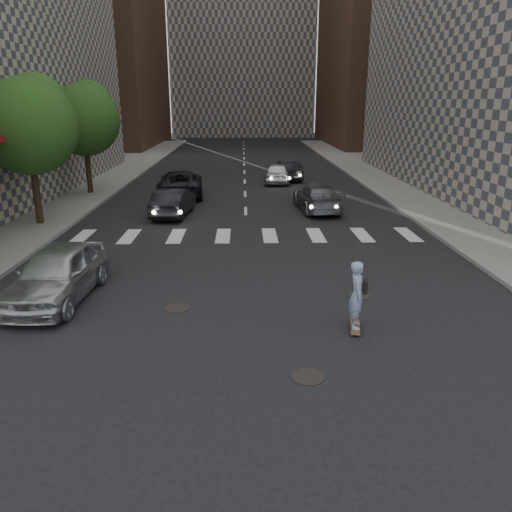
% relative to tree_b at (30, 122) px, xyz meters
% --- Properties ---
extents(ground, '(160.00, 160.00, 0.00)m').
position_rel_tree_b_xyz_m(ground, '(9.45, -11.14, -4.65)').
color(ground, black).
rests_on(ground, ground).
extents(sidewalk_left, '(13.00, 80.00, 0.15)m').
position_rel_tree_b_xyz_m(sidewalk_left, '(-5.05, 8.86, -4.57)').
color(sidewalk_left, gray).
rests_on(sidewalk_left, ground).
extents(sidewalk_right, '(13.00, 80.00, 0.15)m').
position_rel_tree_b_xyz_m(sidewalk_right, '(23.95, 8.86, -4.57)').
color(sidewalk_right, gray).
rests_on(sidewalk_right, ground).
extents(tree_b, '(4.20, 4.20, 6.60)m').
position_rel_tree_b_xyz_m(tree_b, '(0.00, 0.00, 0.00)').
color(tree_b, '#382619').
rests_on(tree_b, sidewalk_left).
extents(tree_c, '(4.20, 4.20, 6.60)m').
position_rel_tree_b_xyz_m(tree_c, '(0.00, 8.00, 0.00)').
color(tree_c, '#382619').
rests_on(tree_c, sidewalk_left).
extents(manhole_a, '(0.70, 0.70, 0.02)m').
position_rel_tree_b_xyz_m(manhole_a, '(10.65, -13.64, -4.64)').
color(manhole_a, black).
rests_on(manhole_a, ground).
extents(manhole_b, '(0.70, 0.70, 0.02)m').
position_rel_tree_b_xyz_m(manhole_b, '(7.45, -9.94, -4.64)').
color(manhole_b, black).
rests_on(manhole_b, ground).
extents(manhole_c, '(0.70, 0.70, 0.02)m').
position_rel_tree_b_xyz_m(manhole_c, '(12.75, -9.14, -4.64)').
color(manhole_c, black).
rests_on(manhole_c, ground).
extents(skateboarder, '(0.53, 0.94, 1.82)m').
position_rel_tree_b_xyz_m(skateboarder, '(12.13, -11.43, -3.69)').
color(skateboarder, brown).
rests_on(skateboarder, ground).
extents(silver_sedan, '(2.13, 4.71, 1.57)m').
position_rel_tree_b_xyz_m(silver_sedan, '(3.95, -9.14, -3.86)').
color(silver_sedan, '#B2B5B9').
rests_on(silver_sedan, ground).
extents(traffic_car_a, '(1.87, 4.36, 1.40)m').
position_rel_tree_b_xyz_m(traffic_car_a, '(5.83, 1.86, -3.95)').
color(traffic_car_a, black).
rests_on(traffic_car_a, ground).
extents(traffic_car_b, '(2.29, 4.88, 1.38)m').
position_rel_tree_b_xyz_m(traffic_car_b, '(13.20, 2.86, -3.96)').
color(traffic_car_b, slate).
rests_on(traffic_car_b, ground).
extents(traffic_car_c, '(3.02, 5.76, 1.55)m').
position_rel_tree_b_xyz_m(traffic_car_c, '(5.55, 7.36, -3.87)').
color(traffic_car_c, black).
rests_on(traffic_car_c, ground).
extents(traffic_car_d, '(2.22, 4.43, 1.45)m').
position_rel_tree_b_xyz_m(traffic_car_d, '(11.79, 12.15, -3.92)').
color(traffic_car_d, silver).
rests_on(traffic_car_d, ground).
extents(traffic_car_e, '(1.84, 4.32, 1.38)m').
position_rel_tree_b_xyz_m(traffic_car_e, '(12.63, 13.50, -3.95)').
color(traffic_car_e, black).
rests_on(traffic_car_e, ground).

